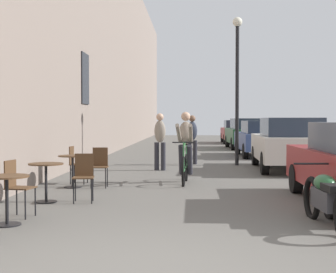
% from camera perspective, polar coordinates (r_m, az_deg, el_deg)
% --- Properties ---
extents(ground_plane, '(88.00, 88.00, 0.00)m').
position_cam_1_polar(ground_plane, '(5.35, -1.50, -14.69)').
color(ground_plane, '#5B5954').
extents(building_facade_left, '(0.54, 68.00, 10.31)m').
position_cam_1_polar(building_facade_left, '(19.82, -8.76, 12.44)').
color(building_facade_left, gray).
rests_on(building_facade_left, ground_plane).
extents(cafe_table_near, '(0.64, 0.64, 0.72)m').
position_cam_1_polar(cafe_table_near, '(7.75, -17.55, -5.64)').
color(cafe_table_near, black).
rests_on(cafe_table_near, ground_plane).
extents(cafe_chair_near_toward_wall, '(0.44, 0.44, 0.89)m').
position_cam_1_polar(cafe_chair_near_toward_wall, '(8.35, -16.57, -5.11)').
color(cafe_chair_near_toward_wall, black).
rests_on(cafe_chair_near_toward_wall, ground_plane).
extents(cafe_table_mid, '(0.64, 0.64, 0.72)m').
position_cam_1_polar(cafe_table_mid, '(9.69, -13.46, -4.10)').
color(cafe_table_mid, black).
rests_on(cafe_table_mid, ground_plane).
extents(cafe_chair_mid_toward_street, '(0.42, 0.42, 0.89)m').
position_cam_1_polar(cafe_chair_mid_toward_street, '(9.60, -9.39, -4.15)').
color(cafe_chair_mid_toward_street, black).
rests_on(cafe_chair_mid_toward_street, ground_plane).
extents(cafe_table_far, '(0.64, 0.64, 0.72)m').
position_cam_1_polar(cafe_table_far, '(11.66, -10.60, -3.06)').
color(cafe_table_far, black).
rests_on(cafe_table_far, ground_plane).
extents(cafe_chair_far_toward_street, '(0.40, 0.40, 0.89)m').
position_cam_1_polar(cafe_chair_far_toward_street, '(12.32, -10.24, -2.82)').
color(cafe_chair_far_toward_street, black).
rests_on(cafe_chair_far_toward_street, ground_plane).
extents(cafe_chair_far_toward_wall, '(0.40, 0.40, 0.89)m').
position_cam_1_polar(cafe_chair_far_toward_wall, '(11.62, -7.63, -3.09)').
color(cafe_chair_far_toward_wall, black).
rests_on(cafe_chair_far_toward_wall, ground_plane).
extents(cyclist_on_bicycle, '(0.52, 1.76, 1.74)m').
position_cam_1_polar(cyclist_on_bicycle, '(12.30, 1.95, -1.43)').
color(cyclist_on_bicycle, black).
rests_on(cyclist_on_bicycle, ground_plane).
extents(pedestrian_near, '(0.37, 0.28, 1.71)m').
position_cam_1_polar(pedestrian_near, '(15.28, -0.90, -0.19)').
color(pedestrian_near, '#26262D').
rests_on(pedestrian_near, ground_plane).
extents(pedestrian_mid, '(0.37, 0.28, 1.67)m').
position_cam_1_polar(pedestrian_mid, '(17.36, 2.71, -0.02)').
color(pedestrian_mid, '#26262D').
rests_on(pedestrian_mid, ground_plane).
extents(street_lamp, '(0.32, 0.32, 4.90)m').
position_cam_1_polar(street_lamp, '(17.16, 7.73, 7.19)').
color(street_lamp, black).
rests_on(street_lamp, ground_plane).
extents(parked_car_second, '(2.00, 4.49, 1.57)m').
position_cam_1_polar(parked_car_second, '(15.75, 13.27, -0.72)').
color(parked_car_second, beige).
rests_on(parked_car_second, ground_plane).
extents(parked_car_third, '(1.82, 4.17, 1.47)m').
position_cam_1_polar(parked_car_third, '(21.30, 10.30, -0.16)').
color(parked_car_third, '#384C84').
rests_on(parked_car_third, ground_plane).
extents(parked_car_fourth, '(1.96, 4.48, 1.58)m').
position_cam_1_polar(parked_car_fourth, '(26.89, 8.74, 0.39)').
color(parked_car_fourth, '#23512D').
rests_on(parked_car_fourth, ground_plane).
extents(parked_car_fifth, '(1.76, 4.15, 1.48)m').
position_cam_1_polar(parked_car_fifth, '(32.99, 7.58, 0.58)').
color(parked_car_fifth, maroon).
rests_on(parked_car_fifth, ground_plane).
extents(parked_motorcycle, '(0.62, 2.15, 0.92)m').
position_cam_1_polar(parked_motorcycle, '(7.58, 17.34, -6.70)').
color(parked_motorcycle, black).
rests_on(parked_motorcycle, ground_plane).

